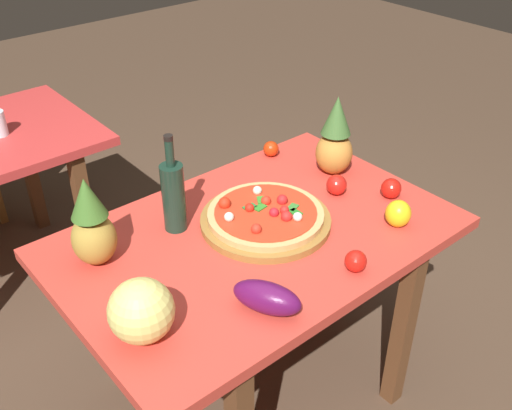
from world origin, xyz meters
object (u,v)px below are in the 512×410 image
object	(u,v)px
pineapple_left	(92,226)
eggplant	(267,298)
tomato_by_bottle	(337,185)
pizza_board	(266,221)
pineapple_right	(335,140)
wine_bottle	(173,195)
display_table	(256,255)
tomato_at_corner	(356,261)
bell_pepper	(398,214)
tomato_near_board	(391,188)
melon	(141,311)
pizza	(265,214)
tomato_beside_pepper	(271,149)

from	to	relation	value
pineapple_left	eggplant	distance (m)	0.57
eggplant	tomato_by_bottle	bearing A→B (deg)	26.61
pineapple_left	pizza_board	bearing A→B (deg)	-19.03
pineapple_right	tomato_by_bottle	size ratio (longest dim) A/B	4.17
wine_bottle	display_table	bearing A→B (deg)	-46.78
pineapple_left	tomato_at_corner	distance (m)	0.79
pizza_board	bell_pepper	size ratio (longest dim) A/B	4.64
display_table	tomato_near_board	bearing A→B (deg)	-15.46
display_table	melon	xyz separation A→B (m)	(-0.52, -0.16, 0.18)
tomato_by_bottle	display_table	bearing A→B (deg)	179.73
tomato_by_bottle	melon	bearing A→B (deg)	-169.86
pizza_board	pineapple_right	distance (m)	0.45
bell_pepper	tomato_near_board	distance (m)	0.17
wine_bottle	bell_pepper	bearing A→B (deg)	-38.51
wine_bottle	bell_pepper	world-z (taller)	wine_bottle
pineapple_right	melon	distance (m)	1.04
melon	tomato_near_board	distance (m)	1.03
display_table	pineapple_left	bearing A→B (deg)	156.62
pineapple_left	tomato_by_bottle	world-z (taller)	pineapple_left
pizza_board	pizza	bearing A→B (deg)	133.31
tomato_at_corner	tomato_by_bottle	xyz separation A→B (m)	(0.27, 0.34, 0.00)
pizza_board	pizza	world-z (taller)	pizza
pineapple_right	tomato_by_bottle	xyz separation A→B (m)	(-0.10, -0.12, -0.10)
display_table	tomato_beside_pepper	world-z (taller)	tomato_beside_pepper
wine_bottle	melon	distance (m)	0.49
tomato_at_corner	tomato_beside_pepper	distance (m)	0.76
tomato_beside_pepper	bell_pepper	bearing A→B (deg)	-89.27
pineapple_right	eggplant	world-z (taller)	pineapple_right
bell_pepper	eggplant	xyz separation A→B (m)	(-0.60, -0.03, 0.00)
bell_pepper	tomato_beside_pepper	bearing A→B (deg)	90.73
wine_bottle	tomato_near_board	world-z (taller)	wine_bottle
pizza_board	eggplant	bearing A→B (deg)	-130.28
pizza_board	pizza	size ratio (longest dim) A/B	1.13
pizza	pizza_board	bearing A→B (deg)	-46.69
bell_pepper	eggplant	bearing A→B (deg)	-177.02
tomato_near_board	tomato_at_corner	bearing A→B (deg)	-154.19
melon	pizza	bearing A→B (deg)	17.63
display_table	tomato_near_board	world-z (taller)	tomato_near_board
display_table	pineapple_right	size ratio (longest dim) A/B	4.16
tomato_by_bottle	pineapple_right	bearing A→B (deg)	48.70
pineapple_left	bell_pepper	distance (m)	0.98
pineapple_left	tomato_at_corner	bearing A→B (deg)	-43.17
wine_bottle	tomato_at_corner	distance (m)	0.61
display_table	tomato_beside_pepper	bearing A→B (deg)	43.54
wine_bottle	melon	world-z (taller)	wine_bottle
wine_bottle	pineapple_right	size ratio (longest dim) A/B	1.10
pineapple_left	melon	bearing A→B (deg)	-98.38
melon	tomato_at_corner	distance (m)	0.65
pizza_board	bell_pepper	bearing A→B (deg)	-40.37
display_table	wine_bottle	distance (m)	0.35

